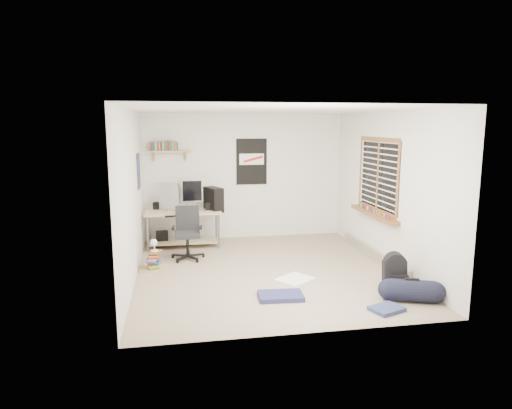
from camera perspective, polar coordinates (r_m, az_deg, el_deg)
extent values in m
cube|color=gray|center=(7.31, 1.22, -8.28)|extent=(4.00, 4.50, 0.01)
cube|color=white|center=(6.95, 1.30, 11.79)|extent=(4.00, 4.50, 0.01)
cube|color=silver|center=(9.22, -1.49, 3.52)|extent=(4.00, 0.01, 2.50)
cube|color=silver|center=(6.92, -15.27, 1.02)|extent=(0.01, 4.50, 2.50)
cube|color=silver|center=(7.67, 16.13, 1.82)|extent=(0.01, 4.50, 2.50)
cube|color=#D1AF91|center=(8.73, -9.07, -2.87)|extent=(1.53, 1.02, 0.64)
cube|color=#9B9A9F|center=(8.69, -10.69, 0.28)|extent=(0.38, 0.24, 0.41)
cube|color=#B9B8BE|center=(8.88, -7.96, 0.68)|extent=(0.40, 0.10, 0.44)
cube|color=black|center=(8.71, -5.34, 0.62)|extent=(0.37, 0.49, 0.46)
cube|color=black|center=(8.42, -9.88, -1.33)|extent=(0.47, 0.28, 0.02)
cube|color=black|center=(8.91, -12.39, -0.28)|extent=(0.12, 0.12, 0.18)
cube|color=black|center=(8.67, -5.99, -0.36)|extent=(0.11, 0.11, 0.19)
cube|color=black|center=(7.87, -8.59, -3.32)|extent=(0.63, 0.63, 0.91)
cube|color=tan|center=(8.96, -10.66, 6.57)|extent=(0.80, 0.22, 0.24)
cube|color=black|center=(9.19, -0.55, 5.38)|extent=(0.62, 0.03, 0.92)
cube|color=navy|center=(8.07, -14.46, 4.08)|extent=(0.02, 0.42, 0.60)
cube|color=brown|center=(7.89, 14.88, 3.56)|extent=(0.10, 1.50, 1.26)
cube|color=#B7B2A8|center=(8.14, 14.49, -5.99)|extent=(0.08, 2.50, 0.18)
cube|color=black|center=(6.75, 16.91, -8.45)|extent=(0.36, 0.31, 0.42)
cylinder|color=black|center=(6.38, 18.84, -10.22)|extent=(0.37, 0.37, 0.57)
cube|color=white|center=(6.85, 4.87, -9.37)|extent=(0.64, 0.63, 0.04)
cube|color=navy|center=(6.20, 3.09, -11.35)|extent=(0.62, 0.42, 0.06)
cube|color=navy|center=(6.03, 16.02, -12.43)|extent=(0.47, 0.41, 0.05)
cube|color=brown|center=(7.54, -12.67, -6.73)|extent=(0.48, 0.43, 0.27)
cube|color=silver|center=(7.45, -12.59, -5.07)|extent=(0.17, 0.22, 0.20)
cube|color=black|center=(8.92, -11.67, -4.16)|extent=(0.24, 0.24, 0.26)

